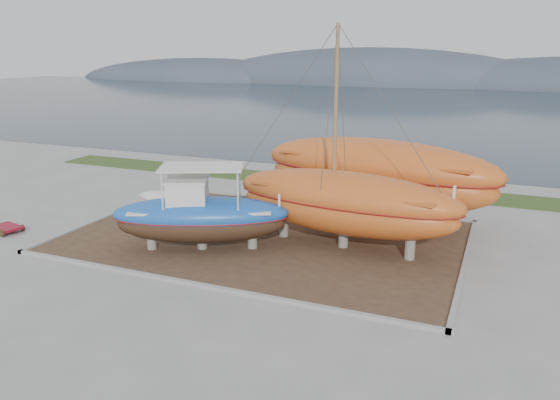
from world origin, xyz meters
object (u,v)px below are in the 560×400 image
at_px(orange_bare_hull, 376,182).
at_px(red_trailer, 7,229).
at_px(blue_caique, 201,208).
at_px(white_dinghy, 168,203).
at_px(orange_sailboat, 346,141).

xyz_separation_m(orange_bare_hull, red_trailer, (-16.24, -8.73, -1.98)).
bearing_deg(orange_bare_hull, blue_caique, -121.44).
bearing_deg(white_dinghy, orange_sailboat, -5.69).
relative_size(orange_sailboat, red_trailer, 4.70).
bearing_deg(orange_bare_hull, orange_sailboat, -85.32).
height_order(blue_caique, orange_sailboat, orange_sailboat).
height_order(white_dinghy, red_trailer, white_dinghy).
bearing_deg(white_dinghy, red_trailer, -132.79).
bearing_deg(red_trailer, orange_sailboat, 28.33).
xyz_separation_m(orange_sailboat, red_trailer, (-15.86, -4.28, -4.74)).
xyz_separation_m(blue_caique, red_trailer, (-10.09, -1.64, -1.78)).
bearing_deg(orange_bare_hull, red_trailer, -142.20).
xyz_separation_m(white_dinghy, orange_bare_hull, (10.63, 3.08, 1.50)).
relative_size(white_dinghy, red_trailer, 1.70).
relative_size(orange_bare_hull, red_trailer, 5.64).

